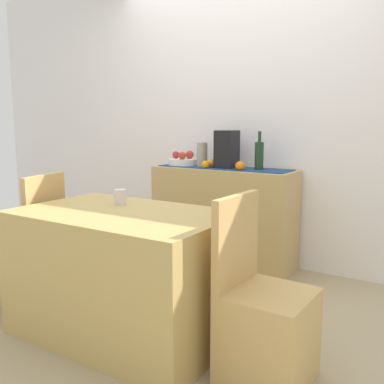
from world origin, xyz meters
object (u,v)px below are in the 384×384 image
coffee_maker (227,149)px  chair_near_window (29,264)px  chair_by_corner (265,327)px  fruit_bowl (183,162)px  wine_bottle (259,155)px  sideboard_console (223,217)px  dining_table (124,273)px  ceramic_vase (202,155)px  coffee_cup (120,197)px

coffee_maker → chair_near_window: coffee_maker is taller
coffee_maker → chair_near_window: (-0.81, -1.43, -0.75)m
chair_near_window → chair_by_corner: bearing=-0.1°
fruit_bowl → chair_near_window: bearing=-103.9°
wine_bottle → chair_near_window: wine_bottle is taller
sideboard_console → chair_by_corner: 1.75m
wine_bottle → chair_near_window: (-1.10, -1.43, -0.71)m
sideboard_console → fruit_bowl: size_ratio=4.82×
sideboard_console → fruit_bowl: 0.62m
wine_bottle → dining_table: size_ratio=0.26×
coffee_maker → ceramic_vase: bearing=180.0°
dining_table → chair_by_corner: (0.89, 0.00, -0.10)m
ceramic_vase → chair_by_corner: size_ratio=0.24×
ceramic_vase → coffee_cup: size_ratio=2.27×
fruit_bowl → chair_by_corner: bearing=-45.2°
fruit_bowl → wine_bottle: (0.75, 0.00, 0.09)m
dining_table → chair_by_corner: size_ratio=1.38×
sideboard_console → ceramic_vase: size_ratio=5.80×
coffee_maker → wine_bottle: bearing=0.0°
dining_table → chair_near_window: chair_near_window is taller
ceramic_vase → chair_near_window: ceramic_vase is taller
coffee_maker → coffee_cup: 1.30m
wine_bottle → ceramic_vase: bearing=180.0°
sideboard_console → dining_table: sideboard_console is taller
ceramic_vase → coffee_cup: ceramic_vase is taller
sideboard_console → chair_near_window: (-0.77, -1.43, -0.16)m
sideboard_console → dining_table: size_ratio=1.00×
wine_bottle → coffee_cup: size_ratio=3.36×
chair_near_window → chair_by_corner: (1.77, -0.00, 0.00)m
ceramic_vase → coffee_cup: 1.30m
wine_bottle → coffee_cup: bearing=-105.9°
coffee_maker → ceramic_vase: coffee_maker is taller
dining_table → chair_by_corner: bearing=0.0°
coffee_maker → ceramic_vase: (-0.25, 0.00, -0.05)m
ceramic_vase → fruit_bowl: bearing=180.0°
fruit_bowl → coffee_cup: (0.38, -1.28, -0.10)m
ceramic_vase → chair_near_window: bearing=-111.4°
dining_table → chair_near_window: (-0.89, 0.00, -0.10)m
sideboard_console → coffee_cup: bearing=-91.7°
fruit_bowl → dining_table: fruit_bowl is taller
sideboard_console → coffee_maker: size_ratio=3.86×
coffee_cup → chair_near_window: (-0.74, -0.15, -0.52)m
fruit_bowl → coffee_maker: coffee_maker is taller
sideboard_console → wine_bottle: size_ratio=3.91×
dining_table → coffee_cup: coffee_cup is taller
chair_near_window → coffee_cup: bearing=11.2°
fruit_bowl → coffee_cup: fruit_bowl is taller
coffee_cup → chair_near_window: bearing=-168.8°
coffee_cup → sideboard_console: bearing=88.3°
coffee_maker → coffee_cup: (-0.07, -1.28, -0.23)m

